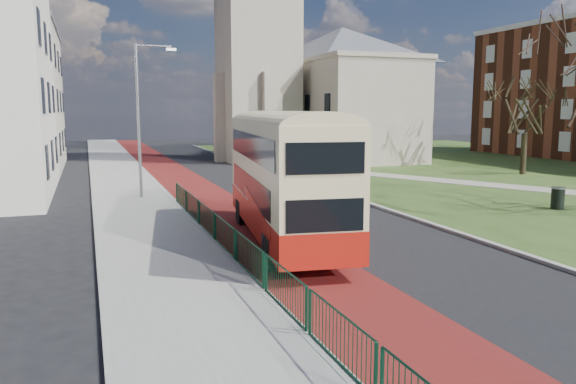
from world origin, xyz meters
name	(u,v)px	position (x,y,z in m)	size (l,w,h in m)	color
ground	(383,293)	(0.00, 0.00, 0.00)	(160.00, 160.00, 0.00)	black
road_carriageway	(241,189)	(1.50, 20.00, 0.01)	(9.00, 120.00, 0.01)	black
bus_lane	(196,191)	(-1.20, 20.00, 0.01)	(3.40, 120.00, 0.01)	#591414
pavement_west	(129,194)	(-5.00, 20.00, 0.06)	(4.00, 120.00, 0.12)	gray
kerb_west	(165,192)	(-3.00, 20.00, 0.07)	(0.25, 120.00, 0.13)	#999993
kerb_east	(300,181)	(6.10, 22.00, 0.07)	(0.25, 80.00, 0.13)	#999993
grass_green	(538,171)	(26.00, 22.00, 0.02)	(40.00, 80.00, 0.04)	#304E1B
pedestrian_railing	(235,247)	(-2.95, 4.00, 0.55)	(0.07, 24.00, 1.12)	#0B321F
gothic_church	(304,19)	(12.56, 38.00, 13.13)	(16.38, 18.00, 40.00)	gray
streetlamp	(141,113)	(-4.35, 18.00, 4.59)	(2.13, 0.18, 8.00)	gray
bus	(284,172)	(-0.56, 6.23, 2.56)	(3.91, 10.98, 4.49)	#A2180F
winter_tree_far	(527,101)	(23.04, 20.41, 5.38)	(5.40, 5.40, 7.72)	black
litter_bin	(558,198)	(13.93, 8.08, 0.57)	(0.84, 0.84, 1.05)	black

